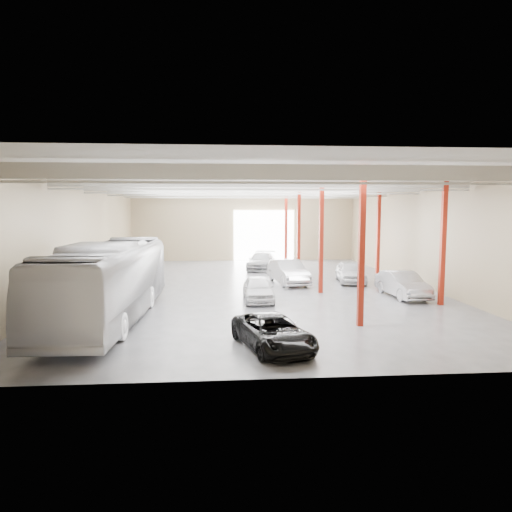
{
  "coord_description": "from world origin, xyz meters",
  "views": [
    {
      "loc": [
        -2.35,
        -29.37,
        5.18
      ],
      "look_at": [
        -0.11,
        -0.91,
        2.2
      ],
      "focal_mm": 32.0,
      "sensor_mm": 36.0,
      "label": 1
    }
  ],
  "objects": [
    {
      "name": "car_row_b",
      "position": [
        2.31,
        1.53,
        0.83
      ],
      "size": [
        2.52,
        5.23,
        1.65
      ],
      "primitive_type": "imported",
      "rotation": [
        0.0,
        0.0,
        0.16
      ],
      "color": "#B2B3B7",
      "rests_on": "ground"
    },
    {
      "name": "car_right_far",
      "position": [
        6.77,
        1.76,
        0.76
      ],
      "size": [
        2.34,
        4.63,
        1.51
      ],
      "primitive_type": "imported",
      "rotation": [
        0.0,
        0.0,
        -0.13
      ],
      "color": "silver",
      "rests_on": "ground"
    },
    {
      "name": "car_row_a",
      "position": [
        -0.25,
        -4.16,
        0.69
      ],
      "size": [
        1.62,
        4.03,
        1.37
      ],
      "primitive_type": "imported",
      "rotation": [
        0.0,
        0.0,
        -0.0
      ],
      "color": "silver",
      "rests_on": "ground"
    },
    {
      "name": "black_sedan",
      "position": [
        -0.43,
        -13.0,
        0.62
      ],
      "size": [
        3.22,
        4.87,
        1.24
      ],
      "primitive_type": "imported",
      "rotation": [
        0.0,
        0.0,
        0.28
      ],
      "color": "black",
      "rests_on": "ground"
    },
    {
      "name": "car_right_near",
      "position": [
        8.3,
        -3.72,
        0.76
      ],
      "size": [
        1.88,
        4.68,
        1.51
      ],
      "primitive_type": "imported",
      "rotation": [
        0.0,
        0.0,
        0.06
      ],
      "color": "#B7B8BC",
      "rests_on": "ground"
    },
    {
      "name": "coach_bus",
      "position": [
        -7.5,
        -8.0,
        1.83
      ],
      "size": [
        3.5,
        13.21,
        3.65
      ],
      "primitive_type": "imported",
      "rotation": [
        0.0,
        0.0,
        -0.03
      ],
      "color": "silver",
      "rests_on": "ground"
    },
    {
      "name": "depot_shell",
      "position": [
        0.13,
        0.48,
        4.98
      ],
      "size": [
        22.12,
        32.12,
        7.06
      ],
      "color": "#46464B",
      "rests_on": "ground"
    },
    {
      "name": "car_row_c",
      "position": [
        1.14,
        9.0,
        0.72
      ],
      "size": [
        3.15,
        5.32,
        1.45
      ],
      "primitive_type": "imported",
      "rotation": [
        0.0,
        0.0,
        -0.24
      ],
      "color": "gray",
      "rests_on": "ground"
    }
  ]
}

